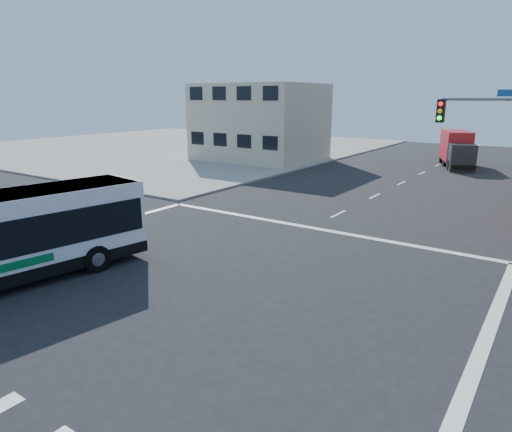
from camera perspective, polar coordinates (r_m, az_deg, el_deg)
The scene contains 4 objects.
ground at distance 16.88m, azimuth -8.57°, elevation -8.90°, with size 120.00×120.00×0.00m, color black.
sidewalk_nw at distance 65.32m, azimuth -10.34°, elevation 8.65°, with size 50.00×50.00×0.15m, color gray.
building_west at distance 49.71m, azimuth 0.48°, elevation 11.60°, with size 12.06×10.06×8.00m.
box_truck at distance 49.09m, azimuth 23.82°, elevation 7.58°, with size 4.75×7.90×3.43m.
Camera 1 is at (10.69, -11.20, 6.71)m, focal length 32.00 mm.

